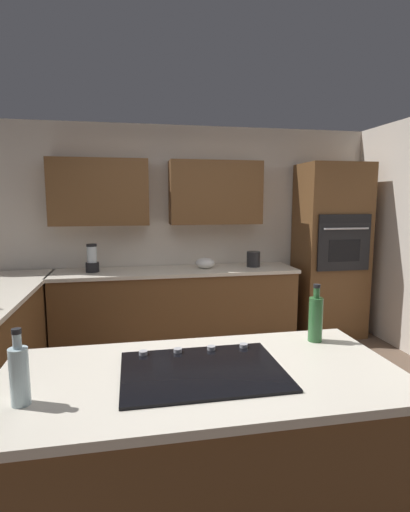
# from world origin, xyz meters

# --- Properties ---
(ground_plane) EXTENTS (14.00, 14.00, 0.00)m
(ground_plane) POSITION_xyz_m (0.00, 0.00, 0.00)
(ground_plane) COLOR brown
(wall_back) EXTENTS (6.00, 0.44, 2.60)m
(wall_back) POSITION_xyz_m (0.07, -2.04, 1.43)
(wall_back) COLOR silver
(wall_back) RESTS_ON ground
(lower_cabinets_back) EXTENTS (2.80, 0.60, 0.86)m
(lower_cabinets_back) POSITION_xyz_m (0.10, -1.72, 0.43)
(lower_cabinets_back) COLOR brown
(lower_cabinets_back) RESTS_ON ground
(countertop_back) EXTENTS (2.84, 0.64, 0.04)m
(countertop_back) POSITION_xyz_m (0.10, -1.72, 0.88)
(countertop_back) COLOR silver
(countertop_back) RESTS_ON lower_cabinets_back
(island_base) EXTENTS (1.83, 0.84, 0.86)m
(island_base) POSITION_xyz_m (0.29, 1.04, 0.43)
(island_base) COLOR brown
(island_base) RESTS_ON ground
(island_top) EXTENTS (1.91, 0.92, 0.04)m
(island_top) POSITION_xyz_m (0.29, 1.04, 0.88)
(island_top) COLOR silver
(island_top) RESTS_ON island_base
(wall_oven) EXTENTS (0.80, 0.66, 2.15)m
(wall_oven) POSITION_xyz_m (-1.85, -1.72, 1.08)
(wall_oven) COLOR brown
(wall_oven) RESTS_ON ground
(cooktop) EXTENTS (0.76, 0.56, 0.03)m
(cooktop) POSITION_xyz_m (0.29, 1.03, 0.91)
(cooktop) COLOR black
(cooktop) RESTS_ON island_top
(blender) EXTENTS (0.15, 0.15, 0.32)m
(blender) POSITION_xyz_m (1.05, -1.74, 1.04)
(blender) COLOR black
(blender) RESTS_ON countertop_back
(mixing_bowl) EXTENTS (0.23, 0.23, 0.13)m
(mixing_bowl) POSITION_xyz_m (-0.25, -1.74, 0.96)
(mixing_bowl) COLOR white
(mixing_bowl) RESTS_ON countertop_back
(kettle) EXTENTS (0.16, 0.16, 0.19)m
(kettle) POSITION_xyz_m (-0.85, -1.74, 0.99)
(kettle) COLOR #262628
(kettle) RESTS_ON countertop_back
(oil_bottle) EXTENTS (0.08, 0.08, 0.31)m
(oil_bottle) POSITION_xyz_m (1.06, 1.19, 1.03)
(oil_bottle) COLOR silver
(oil_bottle) RESTS_ON island_top
(second_bottle) EXTENTS (0.08, 0.08, 0.33)m
(second_bottle) POSITION_xyz_m (-0.42, 0.75, 1.04)
(second_bottle) COLOR #336B38
(second_bottle) RESTS_ON island_top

